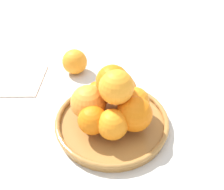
# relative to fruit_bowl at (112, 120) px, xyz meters

# --- Properties ---
(ground_plane) EXTENTS (4.00, 4.00, 0.00)m
(ground_plane) POSITION_rel_fruit_bowl_xyz_m (0.00, 0.00, -0.01)
(ground_plane) COLOR beige
(fruit_bowl) EXTENTS (0.27, 0.27, 0.03)m
(fruit_bowl) POSITION_rel_fruit_bowl_xyz_m (0.00, 0.00, 0.00)
(fruit_bowl) COLOR #A57238
(fruit_bowl) RESTS_ON ground_plane
(orange_pile) EXTENTS (0.19, 0.18, 0.13)m
(orange_pile) POSITION_rel_fruit_bowl_xyz_m (0.00, 0.00, 0.06)
(orange_pile) COLOR orange
(orange_pile) RESTS_ON fruit_bowl
(stray_orange) EXTENTS (0.08, 0.08, 0.08)m
(stray_orange) POSITION_rel_fruit_bowl_xyz_m (-0.14, 0.22, 0.03)
(stray_orange) COLOR orange
(stray_orange) RESTS_ON ground_plane
(napkin_folded) EXTENTS (0.17, 0.17, 0.01)m
(napkin_folded) POSITION_rel_fruit_bowl_xyz_m (-0.31, 0.15, -0.01)
(napkin_folded) COLOR beige
(napkin_folded) RESTS_ON ground_plane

